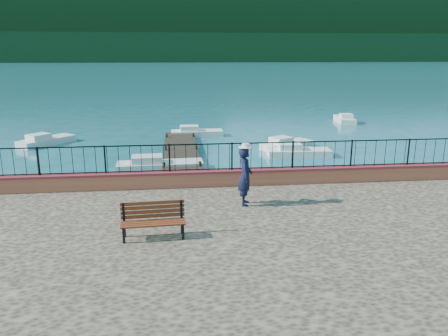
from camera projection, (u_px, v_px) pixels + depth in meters
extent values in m
plane|color=#19596B|center=(258.00, 262.00, 12.51)|extent=(2000.00, 2000.00, 0.00)
cube|color=#B96043|center=(240.00, 177.00, 15.68)|extent=(28.00, 0.46, 0.58)
cube|color=black|center=(240.00, 156.00, 15.48)|extent=(27.00, 0.05, 0.95)
cube|color=#2D231C|center=(181.00, 160.00, 23.78)|extent=(2.00, 16.00, 0.30)
cube|color=black|center=(177.00, 48.00, 298.45)|extent=(900.00, 60.00, 18.00)
cube|color=black|center=(176.00, 32.00, 352.78)|extent=(900.00, 120.00, 44.00)
ellipsoid|color=#142D23|center=(344.00, 57.00, 574.09)|extent=(448.00, 384.00, 180.00)
cube|color=black|center=(154.00, 231.00, 11.19)|extent=(1.67, 0.59, 0.41)
cube|color=maroon|center=(153.00, 210.00, 11.31)|extent=(1.64, 0.17, 0.50)
imported|color=black|center=(245.00, 176.00, 13.49)|extent=(0.53, 0.73, 1.83)
cylinder|color=white|center=(246.00, 145.00, 13.24)|extent=(0.44, 0.44, 0.12)
cube|color=silver|center=(160.00, 163.00, 22.25)|extent=(4.40, 1.49, 0.80)
cube|color=white|center=(299.00, 150.00, 25.19)|extent=(3.70, 1.53, 0.80)
cube|color=silver|center=(287.00, 142.00, 27.32)|extent=(3.63, 2.78, 0.80)
cube|color=silver|center=(46.00, 138.00, 28.52)|extent=(3.34, 3.68, 0.80)
cube|color=silver|center=(197.00, 131.00, 31.32)|extent=(3.70, 1.38, 0.80)
cube|color=silver|center=(345.00, 117.00, 37.75)|extent=(1.84, 3.62, 0.80)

